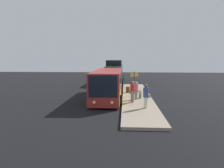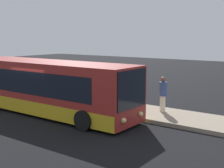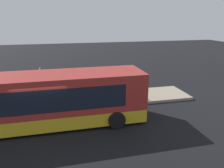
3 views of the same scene
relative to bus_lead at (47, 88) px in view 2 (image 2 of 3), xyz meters
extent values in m
plane|color=black|center=(-0.07, -0.16, -1.38)|extent=(80.00, 80.00, 0.00)
cube|color=gray|center=(-0.07, 2.83, -1.28)|extent=(20.00, 2.79, 0.19)
cube|color=maroon|center=(0.05, 0.00, 0.09)|extent=(10.60, 2.48, 2.63)
cube|color=gold|center=(0.05, 0.00, -0.87)|extent=(10.54, 2.50, 0.70)
cube|color=black|center=(-0.22, 0.00, 0.41)|extent=(8.69, 2.51, 1.16)
cube|color=black|center=(5.36, 0.00, 0.47)|extent=(0.06, 2.18, 1.68)
sphere|color=#F9E58C|center=(5.38, 0.68, -0.77)|extent=(0.24, 0.24, 0.24)
sphere|color=#F9E58C|center=(5.38, -0.68, -0.77)|extent=(0.24, 0.24, 0.24)
cylinder|color=black|center=(3.65, 1.24, -0.92)|extent=(0.91, 0.30, 0.91)
cylinder|color=black|center=(3.65, -1.24, -0.92)|extent=(0.91, 0.30, 0.91)
cylinder|color=black|center=(-3.24, 1.24, -0.92)|extent=(0.91, 0.30, 0.91)
cylinder|color=gray|center=(1.60, 2.70, -0.81)|extent=(0.36, 0.36, 0.75)
cylinder|color=#CC6B8C|center=(1.60, 2.70, -0.12)|extent=(0.52, 0.52, 0.65)
sphere|color=beige|center=(1.60, 2.70, 0.33)|extent=(0.24, 0.24, 0.24)
cube|color=beige|center=(1.78, 2.93, -0.39)|extent=(0.31, 0.28, 0.24)
cylinder|color=silver|center=(5.19, 3.24, -0.77)|extent=(0.41, 0.41, 0.84)
cylinder|color=#334C8C|center=(5.19, 3.24, 0.01)|extent=(0.58, 0.58, 0.73)
sphere|color=brown|center=(5.19, 3.24, 0.51)|extent=(0.27, 0.27, 0.27)
cube|color=beige|center=(4.99, 3.48, -0.30)|extent=(0.31, 0.28, 0.24)
cylinder|color=gray|center=(3.07, 2.32, -0.77)|extent=(0.38, 0.38, 0.83)
cylinder|color=#BF3333|center=(3.07, 2.32, 0.01)|extent=(0.54, 0.54, 0.73)
sphere|color=#9E7051|center=(3.07, 2.32, 0.51)|extent=(0.27, 0.27, 0.27)
cube|color=#598C59|center=(3.36, 2.21, -0.30)|extent=(0.23, 0.31, 0.24)
cube|color=#598C59|center=(1.04, 3.10, -0.84)|extent=(0.41, 0.23, 0.68)
cylinder|color=black|center=(1.04, 3.10, -0.38)|extent=(0.02, 0.02, 0.24)
cylinder|color=#4C4C51|center=(-0.25, 2.58, 0.03)|extent=(0.10, 0.10, 2.44)
cube|color=#E5C64C|center=(-0.25, 2.58, 0.97)|extent=(0.04, 0.72, 0.46)
cylinder|color=#593319|center=(-2.26, 1.98, -0.86)|extent=(0.44, 0.44, 0.65)
camera|label=1|loc=(21.59, 1.67, 2.59)|focal=35.00mm
camera|label=2|loc=(12.48, -11.16, 2.75)|focal=50.00mm
camera|label=3|loc=(1.00, -11.21, 4.17)|focal=35.00mm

